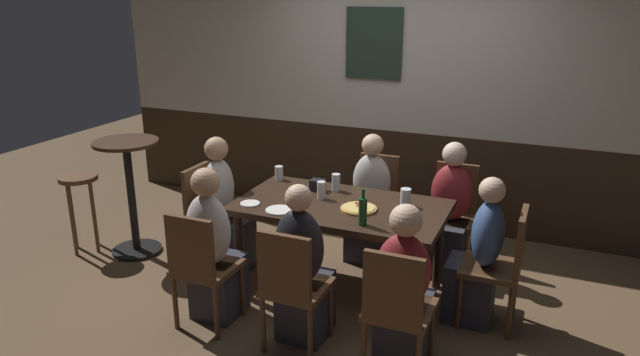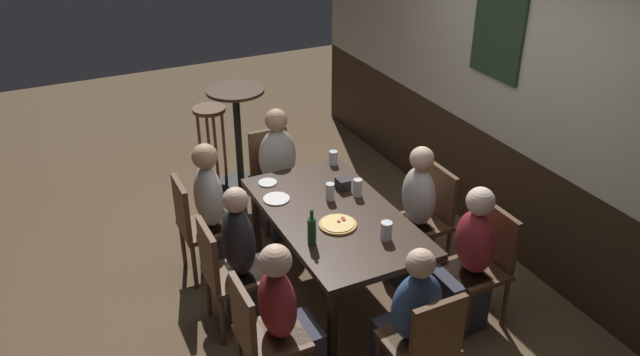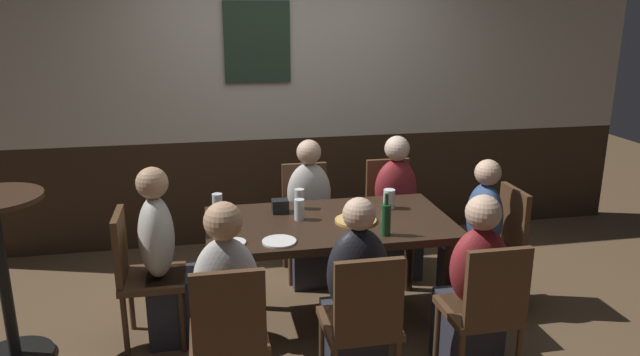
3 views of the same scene
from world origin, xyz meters
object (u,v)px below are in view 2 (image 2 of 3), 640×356
Objects in this scene: chair_right_far at (485,260)px; person_right_far at (466,269)px; chair_head_west at (273,173)px; beer_bottle_green at (312,230)px; highball_clear at (386,232)px; pizza at (338,224)px; person_right_near at (285,329)px; person_head_east at (410,331)px; person_mid_near at (247,267)px; plate_white_large at (276,199)px; person_head_west at (280,181)px; tumbler_water at (333,159)px; pint_glass_amber at (358,189)px; condiment_caddy at (343,184)px; beer_glass_half at (330,193)px; side_bar_table at (238,130)px; chair_right_near at (261,333)px; chair_mid_near at (225,271)px; bar_stool at (210,122)px; chair_head_east at (425,343)px; chair_mid_far at (429,214)px; person_left_near at (217,219)px; dining_table at (334,223)px; plate_white_small at (268,183)px; person_mid_far at (412,222)px; chair_left_near at (197,222)px.

person_right_far is (0.00, -0.16, -0.02)m from chair_right_far.
beer_bottle_green is at bearing -11.92° from chair_head_west.
pizza is at bearing -143.12° from highball_clear.
person_head_east is at bearing 63.54° from person_right_near.
plate_white_large is (-0.37, 0.39, 0.27)m from person_mid_near.
highball_clear is (-0.24, -0.70, 0.30)m from chair_right_far.
chair_head_west is 0.76× the size of person_head_west.
tumbler_water is 1.20m from beer_bottle_green.
pint_glass_amber is at bearing 17.17° from person_head_west.
highball_clear is at bearing -114.39° from person_right_far.
condiment_caddy is at bearing 137.10° from person_right_near.
beer_glass_half reaches higher than tumbler_water.
condiment_caddy is 1.72m from side_bar_table.
chair_right_near and chair_mid_near have the same top height.
chair_right_near is at bearing -11.73° from bar_stool.
beer_bottle_green is (0.47, -0.38, 0.04)m from beer_glass_half.
chair_head_east is 0.17m from person_head_east.
chair_head_west is 3.31× the size of beer_bottle_green.
chair_head_east is 1.04m from beer_bottle_green.
person_left_near is at bearing -114.16° from chair_mid_far.
plate_white_small is at bearing -156.65° from dining_table.
chair_mid_near is at bearing -39.38° from person_head_west.
dining_table is at bearing 132.06° from beer_bottle_green.
bar_stool is at bearing 168.27° from chair_right_near.
person_mid_far is 4.13× the size of pizza.
person_right_far is 1.00× the size of person_mid_far.
side_bar_table is at bearing 173.58° from beer_bottle_green.
person_head_west is 1.88m from person_right_far.
person_right_near reaches higher than chair_head_west.
person_right_far is 7.48× the size of plate_white_small.
person_head_east is 1.82m from tumbler_water.
beer_bottle_green is at bearing -13.31° from person_head_west.
tumbler_water is (0.34, 0.35, 0.30)m from person_head_west.
chair_mid_near is (0.00, -0.86, -0.16)m from dining_table.
beer_bottle_green reaches higher than condiment_caddy.
chair_mid_near is 1.71m from person_right_far.
plate_white_large is (-0.37, -1.17, 0.25)m from chair_mid_far.
person_mid_near reaches higher than chair_right_far.
plate_white_small is 1.36× the size of condiment_caddy.
beer_glass_half is (-0.19, -0.64, 0.33)m from person_mid_far.
person_head_west is at bearing 112.09° from chair_left_near.
side_bar_table is at bearing 158.00° from chair_mid_near.
chair_right_near is at bearing -52.74° from beer_bottle_green.
person_mid_near reaches higher than person_mid_far.
person_mid_far reaches higher than dining_table.
pizza is at bearing -79.86° from chair_mid_far.
chair_mid_far is 1.72m from chair_mid_near.
plate_white_small is (0.58, -0.27, 0.25)m from chair_head_west.
tumbler_water is 0.63m from plate_white_small.
chair_left_near is 1.41m from person_right_near.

